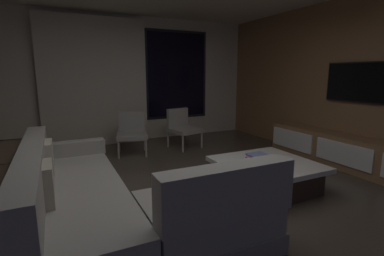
# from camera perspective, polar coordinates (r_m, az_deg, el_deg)

# --- Properties ---
(floor) EXTENTS (9.20, 9.20, 0.00)m
(floor) POSITION_cam_1_polar(r_m,az_deg,el_deg) (3.31, 0.71, -15.75)
(floor) COLOR #473D33
(back_wall_with_window) EXTENTS (6.60, 0.30, 2.70)m
(back_wall_with_window) POSITION_cam_1_polar(r_m,az_deg,el_deg) (6.39, -14.62, 9.26)
(back_wall_with_window) COLOR beige
(back_wall_with_window) RESTS_ON floor
(media_wall) EXTENTS (0.12, 7.80, 2.70)m
(media_wall) POSITION_cam_1_polar(r_m,az_deg,el_deg) (5.12, 33.38, 7.61)
(media_wall) COLOR #8E6642
(media_wall) RESTS_ON floor
(sectional_couch) EXTENTS (1.98, 2.50, 0.82)m
(sectional_couch) POSITION_cam_1_polar(r_m,az_deg,el_deg) (2.87, -16.78, -14.17)
(sectional_couch) COLOR gray
(sectional_couch) RESTS_ON floor
(coffee_table) EXTENTS (1.16, 1.16, 0.36)m
(coffee_table) POSITION_cam_1_polar(r_m,az_deg,el_deg) (3.87, 14.62, -9.04)
(coffee_table) COLOR #3D2D21
(coffee_table) RESTS_ON floor
(book_stack_on_coffee_table) EXTENTS (0.29, 0.20, 0.12)m
(book_stack_on_coffee_table) POSITION_cam_1_polar(r_m,az_deg,el_deg) (3.73, 12.90, -5.96)
(book_stack_on_coffee_table) COLOR #D086C6
(book_stack_on_coffee_table) RESTS_ON coffee_table
(accent_chair_near_window) EXTENTS (0.65, 0.67, 0.78)m
(accent_chair_near_window) POSITION_cam_1_polar(r_m,az_deg,el_deg) (5.78, -2.00, 0.41)
(accent_chair_near_window) COLOR #B2ADA0
(accent_chair_near_window) RESTS_ON floor
(accent_chair_by_curtain) EXTENTS (0.66, 0.67, 0.78)m
(accent_chair_by_curtain) POSITION_cam_1_polar(r_m,az_deg,el_deg) (5.43, -12.00, -0.51)
(accent_chair_by_curtain) COLOR #B2ADA0
(accent_chair_by_curtain) RESTS_ON floor
(media_console) EXTENTS (0.46, 3.10, 0.52)m
(media_console) POSITION_cam_1_polar(r_m,az_deg,el_deg) (5.05, 29.90, -4.70)
(media_console) COLOR #8E6642
(media_console) RESTS_ON floor
(mounted_tv) EXTENTS (0.05, 1.08, 0.62)m
(mounted_tv) POSITION_cam_1_polar(r_m,az_deg,el_deg) (5.17, 30.37, 7.92)
(mounted_tv) COLOR black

